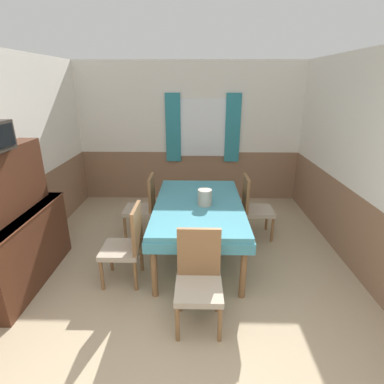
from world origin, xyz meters
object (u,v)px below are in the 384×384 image
dining_table (199,210)px  sideboard (16,230)px  chair_head_near (199,278)px  vase (205,197)px  chair_left_near (127,243)px  chair_right_far (253,206)px  chair_left_far (144,205)px

dining_table → sideboard: 2.13m
chair_head_near → vase: (0.08, 1.13, 0.37)m
chair_left_near → vase: 1.10m
chair_right_far → chair_left_far: 1.64m
dining_table → chair_left_far: chair_left_far is taller
chair_head_near → sideboard: sideboard is taller
chair_left_near → chair_left_far: 1.14m
dining_table → chair_left_near: size_ratio=2.00×
chair_right_far → chair_left_far: size_ratio=1.00×
sideboard → vase: bearing=14.5°
chair_head_near → chair_right_far: bearing=-114.9°
dining_table → chair_left_far: bearing=145.2°
chair_left_far → sideboard: bearing=134.0°
chair_right_far → chair_head_near: bearing=-24.9°
vase → chair_right_far: bearing=40.3°
chair_right_far → chair_left_near: same height
chair_head_near → sideboard: size_ratio=0.60×
dining_table → chair_head_near: size_ratio=2.00×
chair_right_far → chair_left_far: (-1.64, 0.00, 0.00)m
chair_left_far → chair_head_near: bearing=-155.1°
chair_head_near → chair_left_near: size_ratio=1.00×
dining_table → chair_head_near: bearing=-90.0°
chair_left_far → sideboard: (-1.22, -1.18, 0.17)m
sideboard → vase: sideboard is taller
chair_left_far → vase: vase is taller
chair_left_far → chair_left_near: bearing=-180.0°
dining_table → vase: bearing=-38.6°
chair_left_far → sideboard: sideboard is taller
chair_left_near → chair_head_near: bearing=-127.2°
sideboard → chair_head_near: bearing=-15.9°
dining_table → vase: (0.08, -0.06, 0.20)m
chair_head_near → chair_left_far: 1.94m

